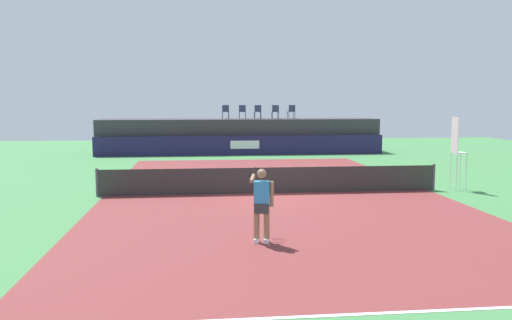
% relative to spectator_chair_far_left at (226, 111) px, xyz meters
% --- Properties ---
extents(ground_plane, '(48.00, 48.00, 0.00)m').
position_rel_spectator_chair_far_left_xyz_m(ground_plane, '(0.88, -12.44, -2.69)').
color(ground_plane, '#3D7A42').
extents(court_inner, '(12.00, 22.00, 0.00)m').
position_rel_spectator_chair_far_left_xyz_m(court_inner, '(0.88, -15.44, -2.69)').
color(court_inner, maroon).
rests_on(court_inner, ground).
extents(line_near_baseline, '(12.00, 0.10, 0.00)m').
position_rel_spectator_chair_far_left_xyz_m(line_near_baseline, '(0.88, -26.39, -2.69)').
color(line_near_baseline, white).
rests_on(line_near_baseline, court_inner).
extents(sponsor_wall, '(18.00, 0.22, 1.20)m').
position_rel_spectator_chair_far_left_xyz_m(sponsor_wall, '(0.88, -1.94, -2.09)').
color(sponsor_wall, '#231E4C').
rests_on(sponsor_wall, ground).
extents(spectator_platform, '(18.00, 2.80, 2.20)m').
position_rel_spectator_chair_far_left_xyz_m(spectator_platform, '(0.88, -0.14, -1.59)').
color(spectator_platform, '#38383D').
rests_on(spectator_platform, ground).
extents(spectator_chair_far_left, '(0.44, 0.44, 0.89)m').
position_rel_spectator_chair_far_left_xyz_m(spectator_chair_far_left, '(0.00, 0.00, 0.00)').
color(spectator_chair_far_left, '#2D3D56').
rests_on(spectator_chair_far_left, spectator_platform).
extents(spectator_chair_left, '(0.48, 0.48, 0.89)m').
position_rel_spectator_chair_far_left_xyz_m(spectator_chair_left, '(1.08, -0.23, 0.00)').
color(spectator_chair_left, '#2D3D56').
rests_on(spectator_chair_left, spectator_platform).
extents(spectator_chair_center, '(0.45, 0.45, 0.89)m').
position_rel_spectator_chair_far_left_xyz_m(spectator_chair_center, '(2.09, -0.22, 0.00)').
color(spectator_chair_center, '#2D3D56').
rests_on(spectator_chair_center, spectator_platform).
extents(spectator_chair_right, '(0.45, 0.45, 0.89)m').
position_rel_spectator_chair_far_left_xyz_m(spectator_chair_right, '(3.22, -0.40, 0.00)').
color(spectator_chair_right, '#2D3D56').
rests_on(spectator_chair_right, spectator_platform).
extents(spectator_chair_far_right, '(0.48, 0.48, 0.89)m').
position_rel_spectator_chair_far_left_xyz_m(spectator_chair_far_right, '(4.36, 0.03, 0.00)').
color(spectator_chair_far_right, '#2D3D56').
rests_on(spectator_chair_far_right, spectator_platform).
extents(umpire_chair, '(0.48, 0.48, 2.76)m').
position_rel_spectator_chair_far_left_xyz_m(umpire_chair, '(7.94, -15.45, -1.11)').
color(umpire_chair, white).
rests_on(umpire_chair, ground).
extents(tennis_net, '(12.40, 0.02, 0.95)m').
position_rel_spectator_chair_far_left_xyz_m(tennis_net, '(0.88, -15.44, -2.22)').
color(tennis_net, '#2D2D2D').
rests_on(tennis_net, ground).
extents(net_post_near, '(0.10, 0.10, 1.00)m').
position_rel_spectator_chair_far_left_xyz_m(net_post_near, '(-5.32, -15.44, -2.19)').
color(net_post_near, '#4C4C51').
rests_on(net_post_near, ground).
extents(net_post_far, '(0.10, 0.10, 1.00)m').
position_rel_spectator_chair_far_left_xyz_m(net_post_far, '(7.08, -15.44, -2.19)').
color(net_post_far, '#4C4C51').
rests_on(net_post_far, ground).
extents(tennis_player, '(0.57, 1.21, 1.77)m').
position_rel_spectator_chair_far_left_xyz_m(tennis_player, '(-0.26, -22.00, -1.73)').
color(tennis_player, white).
rests_on(tennis_player, court_inner).
extents(tennis_ball, '(0.07, 0.07, 0.07)m').
position_rel_spectator_chair_far_left_xyz_m(tennis_ball, '(3.79, -10.59, -2.66)').
color(tennis_ball, '#D8EA33').
rests_on(tennis_ball, court_inner).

